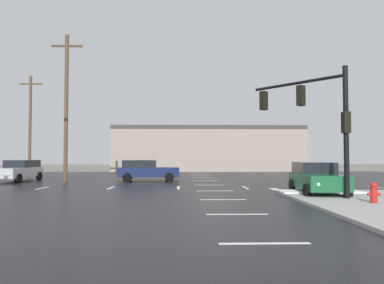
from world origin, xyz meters
name	(u,v)px	position (x,y,z in m)	size (l,w,h in m)	color
ground_plane	(212,188)	(0.00, 0.00, 0.00)	(120.00, 120.00, 0.00)	slate
road_asphalt	(212,188)	(0.00, 0.00, 0.01)	(44.00, 44.00, 0.02)	black
snow_strip_curbside	(320,191)	(5.00, -4.00, 0.17)	(4.00, 1.60, 0.06)	white
lane_markings	(235,190)	(1.20, -1.38, 0.02)	(36.15, 36.15, 0.01)	silver
traffic_signal_mast	(317,112)	(4.30, -5.60, 3.91)	(3.28, 3.84, 5.63)	black
fire_hydrant	(374,192)	(5.47, -8.21, 0.54)	(0.48, 0.26, 0.79)	red
strip_building_background	(207,149)	(1.49, 25.38, 2.78)	(23.40, 8.00, 5.57)	gray
sedan_silver	(19,170)	(-13.89, 5.74, 0.85)	(2.32, 4.65, 1.58)	#B7BABF
sedan_green	(316,178)	(4.81, -4.06, 0.85)	(2.32, 4.65, 1.58)	#195933
sedan_navy	(146,170)	(-4.46, 5.74, 0.85)	(4.63, 2.26, 1.58)	#141E47
utility_pole_far	(66,105)	(-10.11, 4.58, 5.55)	(2.20, 0.28, 10.66)	brown
utility_pole_distant	(30,123)	(-17.26, 15.85, 5.26)	(2.20, 0.28, 10.07)	brown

